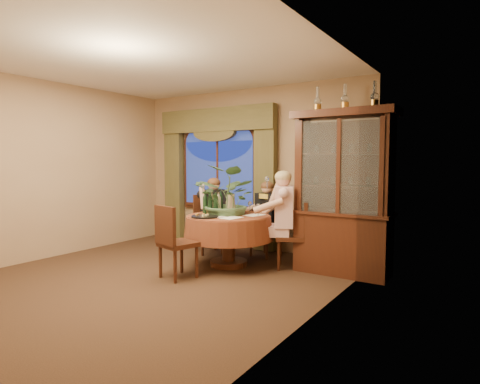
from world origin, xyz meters
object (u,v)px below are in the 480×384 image
Objects in this scene: person_pink at (284,219)px; person_back at (214,216)px; dining_table at (229,241)px; wine_bottle_1 at (216,204)px; wine_bottle_3 at (205,203)px; wine_bottle_0 at (219,203)px; china_cabinet at (343,193)px; chair_back at (209,224)px; oil_lamp_left at (318,99)px; wine_bottle_5 at (212,202)px; olive_bowl at (228,214)px; wine_bottle_2 at (210,203)px; chair_right at (291,235)px; chair_front_left at (178,242)px; person_scarf at (268,219)px; centerpiece_plant at (229,173)px; oil_lamp_center at (345,97)px; wine_bottle_4 at (221,202)px; chair_back_right at (266,227)px; oil_lamp_right at (375,94)px.

person_pink is 1.11× the size of person_back.
dining_table is 3.99× the size of wine_bottle_1.
wine_bottle_0 is at bearing 25.35° from wine_bottle_3.
china_cabinet reaches higher than chair_back.
person_pink is at bearing -158.61° from oil_lamp_left.
person_pink reaches higher than wine_bottle_5.
dining_table is 3.88× the size of oil_lamp_left.
olive_bowl is 0.25m from wine_bottle_1.
dining_table is 0.88m from person_pink.
person_back is 7.72× the size of olive_bowl.
wine_bottle_0 is at bearing 48.60° from wine_bottle_2.
wine_bottle_5 is at bearing 166.52° from wine_bottle_0.
chair_back is at bearing 122.48° from wine_bottle_3.
chair_right is at bearing -89.23° from person_pink.
chair_front_left is 0.75× the size of person_back.
wine_bottle_3 is at bearing -154.65° from wine_bottle_0.
wine_bottle_2 is at bearing -163.16° from china_cabinet.
dining_table is 3.99× the size of wine_bottle_5.
olive_bowl is 0.50× the size of wine_bottle_3.
olive_bowl is 0.28m from wine_bottle_0.
centerpiece_plant reaches higher than person_scarf.
person_back reaches higher than chair_back.
person_scarf reaches higher than wine_bottle_0.
centerpiece_plant reaches higher than wine_bottle_0.
wine_bottle_1 is (0.46, -0.57, 0.28)m from person_back.
olive_bowl is 0.44m from wine_bottle_3.
person_scarf is (-1.33, 0.32, -0.50)m from china_cabinet.
china_cabinet is 1.75× the size of person_back.
wine_bottle_5 is (0.38, -0.43, 0.44)m from chair_back.
wine_bottle_5 is (-1.91, -0.42, -1.48)m from oil_lamp_center.
olive_bowl is (0.23, 0.82, 0.30)m from chair_front_left.
china_cabinet is at bearing 12.44° from wine_bottle_5.
person_back is 3.85× the size of wine_bottle_4.
chair_back is at bearing 29.97° from chair_back_right.
oil_lamp_left is 2.08m from wine_bottle_4.
centerpiece_plant reaches higher than chair_back_right.
person_back reaches higher than person_scarf.
dining_table is at bearing -165.43° from oil_lamp_right.
person_scarf is (0.96, 0.30, 0.13)m from chair_back.
chair_back_right is at bearing 61.85° from wine_bottle_2.
person_scarf reaches higher than olive_bowl.
oil_lamp_left is at bearing 180.00° from china_cabinet.
chair_back_right is 2.91× the size of wine_bottle_2.
person_back is (-1.80, 0.01, -1.75)m from oil_lamp_left.
wine_bottle_1 is at bearing -175.66° from olive_bowl.
chair_front_left is 0.90m from olive_bowl.
chair_back_right is 2.91× the size of wine_bottle_4.
chair_back is 2.91× the size of wine_bottle_2.
wine_bottle_3 is 1.00× the size of wine_bottle_5.
chair_back_right is at bearing 25.56° from person_pink.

